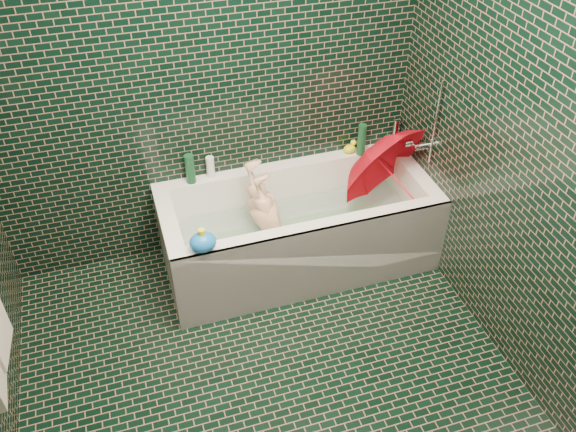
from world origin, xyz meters
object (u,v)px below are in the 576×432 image
object	(u,v)px
bathtub	(299,237)
child	(271,226)
rubber_duck	(350,148)
bath_toy	(203,242)
umbrella	(395,178)

from	to	relation	value
bathtub	child	size ratio (longest dim) A/B	1.89
bathtub	rubber_duck	size ratio (longest dim) A/B	15.22
child	bath_toy	distance (m)	0.68
bathtub	child	distance (m)	0.20
bathtub	rubber_duck	bearing A→B (deg)	35.54
child	bath_toy	world-z (taller)	bath_toy
bathtub	rubber_duck	distance (m)	0.69
umbrella	rubber_duck	distance (m)	0.42
child	umbrella	bearing A→B (deg)	84.80
umbrella	rubber_duck	size ratio (longest dim) A/B	5.58
rubber_duck	bath_toy	distance (m)	1.31
child	umbrella	world-z (taller)	umbrella
child	rubber_duck	size ratio (longest dim) A/B	8.06
bathtub	bath_toy	distance (m)	0.84
umbrella	rubber_duck	world-z (taller)	umbrella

